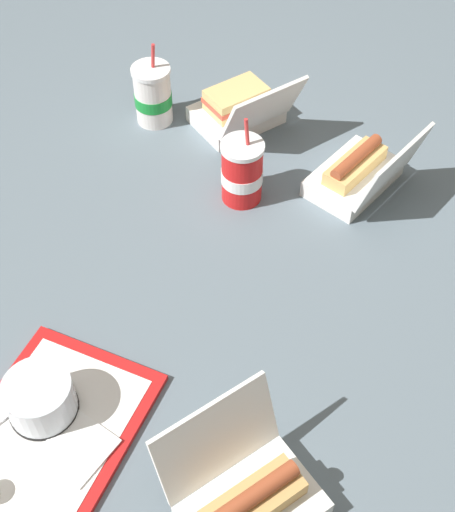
% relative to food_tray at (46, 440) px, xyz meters
% --- Properties ---
extents(ground_plane, '(3.20, 3.20, 0.00)m').
position_rel_food_tray_xyz_m(ground_plane, '(0.40, -0.21, -0.01)').
color(ground_plane, slate).
extents(food_tray, '(0.39, 0.30, 0.01)m').
position_rel_food_tray_xyz_m(food_tray, '(0.00, 0.00, 0.00)').
color(food_tray, red).
rests_on(food_tray, ground_plane).
extents(cake_container, '(0.12, 0.12, 0.08)m').
position_rel_food_tray_xyz_m(cake_container, '(0.05, 0.02, 0.04)').
color(cake_container, black).
rests_on(cake_container, food_tray).
extents(napkin_stack, '(0.12, 0.12, 0.00)m').
position_rel_food_tray_xyz_m(napkin_stack, '(0.00, -0.06, 0.01)').
color(napkin_stack, white).
rests_on(napkin_stack, food_tray).
extents(clamshell_hotdog_right, '(0.28, 0.27, 0.17)m').
position_rel_food_tray_xyz_m(clamshell_hotdog_right, '(-0.01, -0.35, 0.03)').
color(clamshell_hotdog_right, white).
rests_on(clamshell_hotdog_right, ground_plane).
extents(clamshell_sandwich_corner, '(0.28, 0.28, 0.17)m').
position_rel_food_tray_xyz_m(clamshell_sandwich_corner, '(0.87, -0.06, 0.04)').
color(clamshell_sandwich_corner, white).
rests_on(clamshell_sandwich_corner, ground_plane).
extents(clamshell_hotdog_left, '(0.26, 0.24, 0.17)m').
position_rel_food_tray_xyz_m(clamshell_hotdog_left, '(0.75, -0.36, 0.03)').
color(clamshell_hotdog_left, white).
rests_on(clamshell_hotdog_left, ground_plane).
extents(soda_cup_front, '(0.09, 0.09, 0.20)m').
position_rel_food_tray_xyz_m(soda_cup_front, '(0.83, 0.14, 0.06)').
color(soda_cup_front, white).
rests_on(soda_cup_front, ground_plane).
extents(soda_cup_right, '(0.09, 0.09, 0.21)m').
position_rel_food_tray_xyz_m(soda_cup_right, '(0.64, -0.14, 0.07)').
color(soda_cup_right, red).
rests_on(soda_cup_right, ground_plane).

